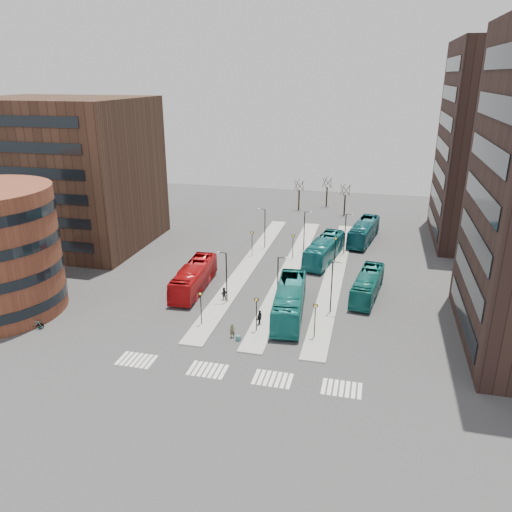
% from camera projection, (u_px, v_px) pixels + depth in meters
% --- Properties ---
extents(ground, '(160.00, 160.00, 0.00)m').
position_uv_depth(ground, '(203.00, 398.00, 41.12)').
color(ground, '#303033').
rests_on(ground, ground).
extents(island_left, '(2.50, 45.00, 0.15)m').
position_uv_depth(island_left, '(248.00, 266.00, 69.37)').
color(island_left, '#979791').
rests_on(island_left, ground).
extents(island_mid, '(2.50, 45.00, 0.15)m').
position_uv_depth(island_mid, '(290.00, 269.00, 68.03)').
color(island_mid, '#979791').
rests_on(island_mid, ground).
extents(island_right, '(2.50, 45.00, 0.15)m').
position_uv_depth(island_right, '(335.00, 273.00, 66.70)').
color(island_right, '#979791').
rests_on(island_right, ground).
extents(suitcase, '(0.46, 0.38, 0.54)m').
position_uv_depth(suitcase, '(238.00, 338.00, 49.87)').
color(suitcase, '#1B1A92').
rests_on(suitcase, ground).
extents(red_bus, '(3.28, 11.82, 3.26)m').
position_uv_depth(red_bus, '(194.00, 277.00, 61.24)').
color(red_bus, '#B10D10').
rests_on(red_bus, ground).
extents(teal_bus_a, '(4.09, 12.77, 3.50)m').
position_uv_depth(teal_bus_a, '(289.00, 301.00, 54.62)').
color(teal_bus_a, '#166E6B').
rests_on(teal_bus_a, ground).
extents(teal_bus_b, '(4.83, 12.41, 3.37)m').
position_uv_depth(teal_bus_b, '(324.00, 250.00, 70.80)').
color(teal_bus_b, '#15656C').
rests_on(teal_bus_b, ground).
extents(teal_bus_c, '(3.88, 10.79, 2.94)m').
position_uv_depth(teal_bus_c, '(367.00, 285.00, 59.45)').
color(teal_bus_c, '#13635E').
rests_on(teal_bus_c, ground).
extents(teal_bus_d, '(4.77, 12.19, 3.31)m').
position_uv_depth(teal_bus_d, '(364.00, 232.00, 79.07)').
color(teal_bus_d, '#135661').
rests_on(teal_bus_d, ground).
extents(traveller, '(0.58, 0.41, 1.50)m').
position_uv_depth(traveller, '(232.00, 331.00, 50.30)').
color(traveller, brown).
rests_on(traveller, ground).
extents(commuter_a, '(0.95, 0.83, 1.66)m').
position_uv_depth(commuter_a, '(224.00, 294.00, 58.54)').
color(commuter_a, black).
rests_on(commuter_a, ground).
extents(commuter_b, '(0.68, 1.12, 1.79)m').
position_uv_depth(commuter_b, '(260.00, 318.00, 52.64)').
color(commuter_b, black).
rests_on(commuter_b, ground).
extents(commuter_c, '(1.18, 1.32, 1.78)m').
position_uv_depth(commuter_c, '(291.00, 316.00, 53.11)').
color(commuter_c, black).
rests_on(commuter_c, ground).
extents(bicycle_near, '(1.60, 0.85, 0.80)m').
position_uv_depth(bicycle_near, '(36.00, 325.00, 52.20)').
color(bicycle_near, gray).
rests_on(bicycle_near, ground).
extents(bicycle_mid, '(1.79, 0.96, 1.04)m').
position_uv_depth(bicycle_mid, '(35.00, 324.00, 52.07)').
color(bicycle_mid, gray).
rests_on(bicycle_mid, ground).
extents(bicycle_far, '(1.77, 1.05, 0.88)m').
position_uv_depth(bicycle_far, '(38.00, 323.00, 52.46)').
color(bicycle_far, gray).
rests_on(bicycle_far, ground).
extents(crosswalk_stripes, '(22.35, 2.40, 0.01)m').
position_uv_depth(crosswalk_stripes, '(237.00, 374.00, 44.38)').
color(crosswalk_stripes, silver).
rests_on(crosswalk_stripes, ground).
extents(office_block, '(25.00, 20.12, 22.00)m').
position_uv_depth(office_block, '(64.00, 173.00, 75.94)').
color(office_block, '#3F281D').
rests_on(office_block, ground).
extents(sign_poles, '(12.45, 22.12, 3.65)m').
position_uv_depth(sign_poles, '(278.00, 272.00, 60.93)').
color(sign_poles, black).
rests_on(sign_poles, ground).
extents(lamp_posts, '(14.04, 20.24, 6.12)m').
position_uv_depth(lamp_posts, '(293.00, 250.00, 64.87)').
color(lamp_posts, black).
rests_on(lamp_posts, ground).
extents(bare_trees, '(10.97, 8.14, 5.90)m').
position_uv_depth(bare_trees, '(323.00, 197.00, 96.80)').
color(bare_trees, black).
rests_on(bare_trees, ground).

